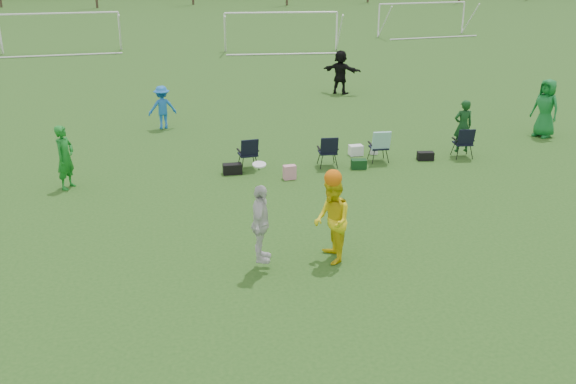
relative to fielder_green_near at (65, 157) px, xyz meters
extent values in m
plane|color=#224E18|center=(6.22, -7.37, -0.88)|extent=(260.00, 260.00, 0.00)
imported|color=#157721|center=(0.00, 0.00, 0.00)|extent=(0.67, 0.76, 1.76)
imported|color=blue|center=(2.58, 5.96, -0.10)|extent=(1.11, 0.76, 1.57)
imported|color=#136D2A|center=(15.68, 2.45, 0.13)|extent=(1.02, 1.17, 2.03)
imported|color=black|center=(10.53, 10.74, 0.10)|extent=(1.79, 1.59, 1.97)
imported|color=silver|center=(4.53, -5.75, 0.14)|extent=(0.63, 1.02, 1.62)
imported|color=yellow|center=(6.03, -5.61, 0.02)|extent=(0.69, 0.89, 1.81)
sphere|color=orange|center=(6.03, -5.61, 0.96)|extent=(0.36, 0.36, 0.36)
cylinder|color=white|center=(4.53, -5.70, 1.37)|extent=(0.27, 0.27, 0.07)
imported|color=#103D17|center=(11.86, 0.80, 0.10)|extent=(0.61, 0.40, 1.66)
cube|color=black|center=(4.56, 0.38, -0.73)|extent=(0.56, 0.31, 0.30)
cube|color=pink|center=(6.12, -0.37, -0.68)|extent=(0.37, 0.26, 0.40)
cube|color=#0F3915|center=(8.33, 0.18, -0.74)|extent=(0.48, 0.34, 0.28)
cube|color=white|center=(8.62, 1.51, -0.72)|extent=(0.44, 0.33, 0.32)
cylinder|color=white|center=(9.22, 1.51, -0.73)|extent=(0.26, 0.26, 0.30)
cube|color=black|center=(10.61, 0.61, -0.75)|extent=(0.53, 0.32, 0.26)
cube|color=black|center=(5.07, 0.79, -0.40)|extent=(0.67, 0.67, 0.96)
cube|color=black|center=(7.46, 0.56, -0.40)|extent=(0.63, 0.63, 0.96)
cube|color=black|center=(9.12, 0.76, -0.40)|extent=(0.61, 0.61, 0.96)
cube|color=black|center=(11.86, 0.70, -0.40)|extent=(0.65, 0.65, 0.96)
cylinder|color=white|center=(-7.42, 26.31, 0.32)|extent=(0.12, 0.12, 2.40)
cylinder|color=white|center=(-0.14, 26.95, 0.32)|extent=(0.12, 0.12, 2.40)
cylinder|color=white|center=(-3.78, 26.63, 1.52)|extent=(7.28, 0.76, 0.12)
cylinder|color=white|center=(6.58, 24.88, 0.32)|extent=(0.12, 0.12, 2.40)
cylinder|color=white|center=(13.86, 24.38, 0.32)|extent=(0.12, 0.12, 2.40)
cylinder|color=white|center=(10.22, 24.63, 1.52)|extent=(7.29, 0.63, 0.12)
cylinder|color=white|center=(18.61, 30.12, 0.32)|extent=(0.12, 0.12, 2.40)
cylinder|color=white|center=(25.83, 31.14, 0.32)|extent=(0.12, 0.12, 2.40)
cylinder|color=white|center=(22.22, 30.63, 1.52)|extent=(7.25, 1.13, 0.12)
camera|label=1|loc=(2.95, -17.38, 5.23)|focal=40.00mm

